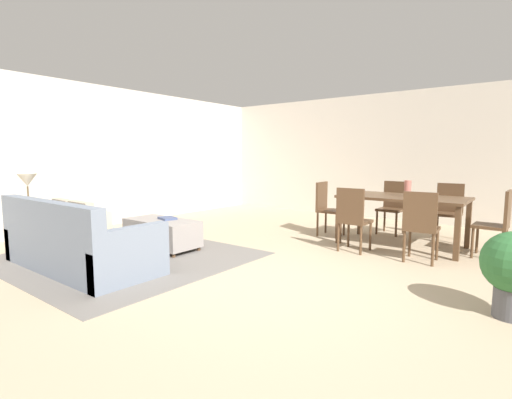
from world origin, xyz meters
TOP-DOWN VIEW (x-y plane):
  - ground_plane at (0.00, 0.00)m, footprint 10.80×10.80m
  - wall_back at (0.00, 5.00)m, footprint 9.00×0.12m
  - wall_left at (-4.50, 0.50)m, footprint 0.12×11.00m
  - area_rug at (-2.09, -0.34)m, footprint 3.00×2.80m
  - couch at (-2.11, -0.99)m, footprint 2.20×0.92m
  - ottoman_table at (-2.08, 0.26)m, footprint 1.15×0.57m
  - side_table at (-3.51, -0.96)m, footprint 0.40×0.40m
  - table_lamp at (-3.51, -0.96)m, footprint 0.26×0.26m
  - dining_table at (0.67, 2.61)m, footprint 1.78×0.98m
  - dining_chair_near_left at (0.23, 1.79)m, footprint 0.41×0.41m
  - dining_chair_near_right at (1.14, 1.79)m, footprint 0.43×0.43m
  - dining_chair_far_left at (0.26, 3.46)m, footprint 0.42×0.42m
  - dining_chair_far_right at (1.14, 3.49)m, footprint 0.42×0.42m
  - dining_chair_head_east at (1.90, 2.61)m, footprint 0.41×0.41m
  - dining_chair_head_west at (-0.59, 2.61)m, footprint 0.42×0.42m
  - vase_centerpiece at (0.73, 2.61)m, footprint 0.10×0.10m
  - book_on_ottoman at (-2.03, 0.33)m, footprint 0.30×0.26m

SIDE VIEW (x-z plane):
  - ground_plane at x=0.00m, z-range 0.00..0.00m
  - area_rug at x=-2.09m, z-range 0.00..0.01m
  - ottoman_table at x=-2.08m, z-range 0.03..0.46m
  - couch at x=-2.11m, z-range -0.13..0.73m
  - book_on_ottoman at x=-2.03m, z-range 0.43..0.47m
  - side_table at x=-3.51m, z-range 0.17..0.76m
  - dining_chair_near_left at x=0.23m, z-range 0.06..0.98m
  - dining_chair_near_right at x=1.14m, z-range 0.06..0.98m
  - dining_chair_far_left at x=0.26m, z-range 0.06..0.98m
  - dining_chair_far_right at x=1.14m, z-range 0.06..0.98m
  - dining_chair_head_east at x=1.90m, z-range 0.06..0.98m
  - dining_chair_head_west at x=-0.59m, z-range 0.06..0.98m
  - dining_table at x=0.67m, z-range 0.30..1.06m
  - vase_centerpiece at x=0.73m, z-range 0.76..1.00m
  - table_lamp at x=-3.51m, z-range 0.74..1.26m
  - wall_back at x=0.00m, z-range 0.00..2.70m
  - wall_left at x=-4.50m, z-range 0.00..2.70m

